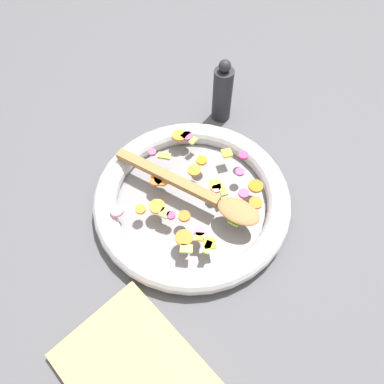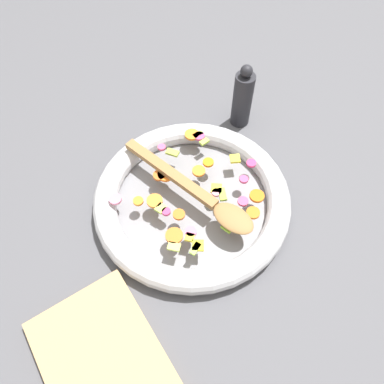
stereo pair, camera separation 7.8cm
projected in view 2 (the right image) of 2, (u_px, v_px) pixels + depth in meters
ground_plane at (192, 204)px, 0.83m from camera, size 4.00×4.00×0.00m
skillet at (192, 199)px, 0.81m from camera, size 0.42×0.42×0.05m
chopped_vegetables at (194, 189)px, 0.78m from camera, size 0.28×0.32×0.01m
wooden_spoon at (199, 194)px, 0.77m from camera, size 0.34×0.13×0.01m
pepper_mill at (243, 98)px, 0.90m from camera, size 0.05×0.05×0.17m
cutting_board at (104, 362)px, 0.64m from camera, size 0.27×0.19×0.02m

